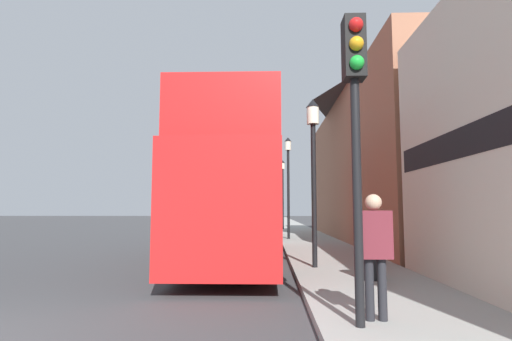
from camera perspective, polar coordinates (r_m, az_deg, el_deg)
name	(u,v)px	position (r m, az deg, el deg)	size (l,w,h in m)	color
ground_plane	(200,235)	(25.79, -8.00, -9.09)	(144.00, 144.00, 0.00)	#3D3D3F
sidewalk	(305,237)	(22.53, 6.97, -9.44)	(2.84, 108.00, 0.14)	#999993
brick_terrace_rear	(398,146)	(20.98, 19.64, 3.29)	(6.00, 17.92, 9.44)	#9E664C
tour_bus	(238,199)	(12.52, -2.61, -4.12)	(2.45, 10.18, 4.33)	red
parked_car_ahead_of_bus	(258,227)	(21.42, 0.23, -8.04)	(2.00, 4.31, 1.44)	black
pedestrian_nearest	(374,244)	(5.69, 16.57, -9.97)	(0.44, 0.24, 1.67)	#232328
traffic_signal	(355,96)	(5.50, 13.99, 10.23)	(0.28, 0.42, 4.04)	black
lamp_post_nearest	(313,149)	(10.55, 8.19, 3.05)	(0.35, 0.35, 4.37)	black
lamp_post_second	(288,169)	(20.40, 4.62, 0.22)	(0.35, 0.35, 5.16)	black
lamp_post_third	(283,182)	(30.27, 3.85, -1.63)	(0.35, 0.35, 5.19)	black
litter_bin	(371,256)	(8.93, 16.13, -11.61)	(0.48, 0.48, 0.93)	black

